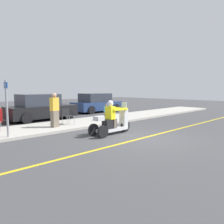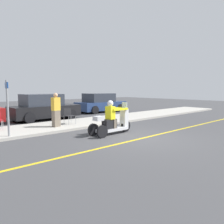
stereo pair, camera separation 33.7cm
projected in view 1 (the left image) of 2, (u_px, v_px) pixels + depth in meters
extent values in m
plane|color=#424244|center=(142.00, 138.00, 8.77)|extent=(60.00, 60.00, 0.00)
cube|color=gold|center=(137.00, 139.00, 8.56)|extent=(24.00, 0.12, 0.01)
cube|color=#B2ADA3|center=(76.00, 124.00, 12.04)|extent=(28.00, 2.80, 0.12)
cylinder|color=black|center=(125.00, 126.00, 10.14)|extent=(0.52, 0.10, 0.52)
cylinder|color=black|center=(103.00, 132.00, 8.78)|extent=(0.52, 0.10, 0.52)
cylinder|color=black|center=(93.00, 130.00, 9.20)|extent=(0.52, 0.10, 0.52)
cube|color=silver|center=(112.00, 129.00, 9.55)|extent=(1.51, 0.42, 0.13)
cube|color=black|center=(109.00, 124.00, 9.42)|extent=(0.61, 0.33, 0.40)
cube|color=silver|center=(124.00, 119.00, 10.03)|extent=(0.24, 0.33, 0.93)
cube|color=silver|center=(124.00, 105.00, 9.98)|extent=(0.03, 0.30, 0.30)
cube|color=silver|center=(99.00, 118.00, 8.97)|extent=(0.36, 0.33, 0.18)
cube|color=yellow|center=(110.00, 113.00, 9.40)|extent=(0.26, 0.38, 0.55)
sphere|color=silver|center=(110.00, 103.00, 9.36)|extent=(0.26, 0.26, 0.26)
cube|color=#726656|center=(114.00, 124.00, 9.46)|extent=(0.14, 0.14, 0.40)
cube|color=#726656|center=(111.00, 123.00, 9.63)|extent=(0.14, 0.14, 0.40)
cube|color=yellow|center=(121.00, 109.00, 9.54)|extent=(0.85, 0.09, 0.09)
cube|color=yellow|center=(114.00, 109.00, 9.83)|extent=(0.85, 0.09, 0.09)
cube|color=gray|center=(106.00, 116.00, 13.02)|extent=(0.23, 0.17, 0.47)
cube|color=#4C99B7|center=(106.00, 109.00, 12.97)|extent=(0.25, 0.17, 0.38)
sphere|color=#9E704C|center=(106.00, 105.00, 12.95)|extent=(0.13, 0.13, 0.13)
cube|color=#726656|center=(55.00, 119.00, 10.61)|extent=(0.40, 0.31, 0.80)
cube|color=gold|center=(54.00, 104.00, 10.53)|extent=(0.43, 0.31, 0.64)
sphere|color=tan|center=(54.00, 95.00, 10.49)|extent=(0.22, 0.22, 0.22)
cylinder|color=#A5A8AD|center=(67.00, 121.00, 11.14)|extent=(0.02, 0.02, 0.44)
cylinder|color=#A5A8AD|center=(74.00, 120.00, 11.45)|extent=(0.02, 0.02, 0.44)
cylinder|color=#A5A8AD|center=(62.00, 120.00, 11.44)|extent=(0.02, 0.02, 0.44)
cylinder|color=#A5A8AD|center=(69.00, 119.00, 11.75)|extent=(0.02, 0.02, 0.44)
cube|color=#232326|center=(68.00, 116.00, 11.42)|extent=(0.45, 0.45, 0.02)
cube|color=#232326|center=(66.00, 112.00, 11.55)|extent=(0.44, 0.04, 0.38)
cylinder|color=#A5A8AD|center=(1.00, 126.00, 9.64)|extent=(0.02, 0.02, 0.44)
cube|color=navy|center=(97.00, 106.00, 18.61)|extent=(4.29, 1.89, 0.69)
cube|color=#2D333D|center=(95.00, 98.00, 18.39)|extent=(2.36, 1.70, 0.71)
cylinder|color=black|center=(116.00, 108.00, 18.93)|extent=(0.64, 0.22, 0.64)
cylinder|color=black|center=(102.00, 107.00, 20.27)|extent=(0.64, 0.22, 0.64)
cylinder|color=black|center=(91.00, 110.00, 16.99)|extent=(0.64, 0.22, 0.64)
cylinder|color=black|center=(77.00, 108.00, 18.34)|extent=(0.64, 0.22, 0.64)
cube|color=black|center=(42.00, 111.00, 13.93)|extent=(4.27, 1.86, 0.73)
cube|color=#2D333D|center=(38.00, 100.00, 13.70)|extent=(2.35, 1.67, 0.74)
cylinder|color=black|center=(69.00, 114.00, 14.26)|extent=(0.64, 0.22, 0.64)
cylinder|color=black|center=(54.00, 112.00, 15.58)|extent=(0.64, 0.22, 0.64)
cylinder|color=black|center=(27.00, 118.00, 12.33)|extent=(0.64, 0.22, 0.64)
cylinder|color=black|center=(14.00, 115.00, 13.65)|extent=(0.64, 0.22, 0.64)
cylinder|color=gray|center=(7.00, 109.00, 8.35)|extent=(0.08, 0.08, 2.20)
cube|color=#1E51AD|center=(6.00, 85.00, 8.26)|extent=(0.02, 0.36, 0.24)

